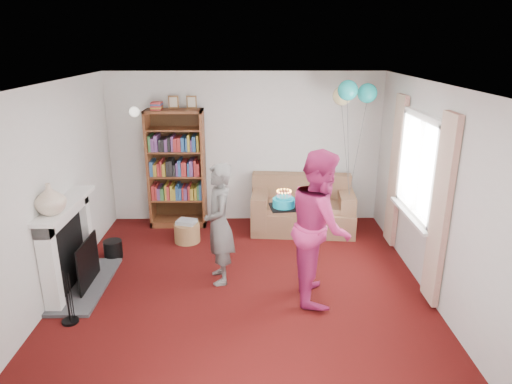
{
  "coord_description": "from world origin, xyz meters",
  "views": [
    {
      "loc": [
        0.1,
        -4.92,
        2.96
      ],
      "look_at": [
        0.16,
        0.6,
        1.12
      ],
      "focal_mm": 32.0,
      "sensor_mm": 36.0,
      "label": 1
    }
  ],
  "objects_px": {
    "person_striped": "(219,224)",
    "sofa": "(302,209)",
    "bookcase": "(177,169)",
    "person_magenta": "(320,226)",
    "birthday_cake": "(284,203)"
  },
  "relations": [
    {
      "from": "person_striped",
      "to": "sofa",
      "type": "bearing_deg",
      "value": 132.67
    },
    {
      "from": "bookcase",
      "to": "sofa",
      "type": "relative_size",
      "value": 1.31
    },
    {
      "from": "person_striped",
      "to": "person_magenta",
      "type": "relative_size",
      "value": 0.86
    },
    {
      "from": "bookcase",
      "to": "birthday_cake",
      "type": "bearing_deg",
      "value": -52.27
    },
    {
      "from": "person_striped",
      "to": "birthday_cake",
      "type": "xyz_separation_m",
      "value": [
        0.79,
        -0.13,
        0.33
      ]
    },
    {
      "from": "sofa",
      "to": "birthday_cake",
      "type": "height_order",
      "value": "birthday_cake"
    },
    {
      "from": "bookcase",
      "to": "birthday_cake",
      "type": "height_order",
      "value": "bookcase"
    },
    {
      "from": "bookcase",
      "to": "sofa",
      "type": "distance_m",
      "value": 2.16
    },
    {
      "from": "person_striped",
      "to": "person_magenta",
      "type": "height_order",
      "value": "person_magenta"
    },
    {
      "from": "bookcase",
      "to": "sofa",
      "type": "xyz_separation_m",
      "value": [
        2.05,
        -0.23,
        -0.62
      ]
    },
    {
      "from": "bookcase",
      "to": "sofa",
      "type": "bearing_deg",
      "value": -6.51
    },
    {
      "from": "person_magenta",
      "to": "birthday_cake",
      "type": "xyz_separation_m",
      "value": [
        -0.41,
        0.25,
        0.2
      ]
    },
    {
      "from": "birthday_cake",
      "to": "person_magenta",
      "type": "bearing_deg",
      "value": -31.59
    },
    {
      "from": "bookcase",
      "to": "person_magenta",
      "type": "bearing_deg",
      "value": -49.12
    },
    {
      "from": "bookcase",
      "to": "person_magenta",
      "type": "height_order",
      "value": "bookcase"
    }
  ]
}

